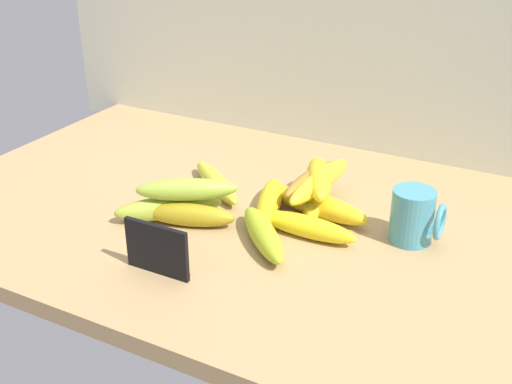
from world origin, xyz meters
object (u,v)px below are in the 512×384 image
object	(u,v)px
banana_3	(188,215)
banana_7	(169,208)
banana_2	(317,205)
chalkboard_sign	(157,251)
banana_8	(312,179)
banana_1	(312,197)
banana_10	(187,189)
banana_6	(216,182)
banana_0	(270,202)
banana_5	(307,227)
banana_4	(263,234)
banana_9	(320,181)
coffee_mug	(414,216)
banana_11	(319,179)

from	to	relation	value
banana_3	banana_7	world-z (taller)	banana_7
banana_2	banana_3	world-z (taller)	banana_2
chalkboard_sign	banana_8	world-z (taller)	chalkboard_sign
banana_1	banana_10	bearing A→B (deg)	-139.17
banana_6	banana_0	bearing A→B (deg)	-13.18
banana_10	chalkboard_sign	bearing A→B (deg)	-72.34
banana_5	banana_4	bearing A→B (deg)	-131.80
banana_9	banana_10	xyz separation A→B (cm)	(-18.86, -14.71, 0.41)
banana_5	banana_6	xyz separation A→B (cm)	(-22.68, 8.20, -0.15)
banana_5	banana_9	bearing A→B (deg)	101.14
coffee_mug	banana_11	size ratio (longest dim) A/B	0.54
banana_5	coffee_mug	bearing A→B (deg)	23.36
banana_2	banana_10	distance (cm)	23.40
chalkboard_sign	banana_1	bearing A→B (deg)	68.56
banana_0	banana_11	world-z (taller)	banana_11
banana_9	banana_11	bearing A→B (deg)	135.41
banana_6	banana_8	world-z (taller)	banana_8
banana_7	banana_9	world-z (taller)	banana_9
banana_1	banana_9	xyz separation A→B (cm)	(1.43, -0.35, 3.78)
banana_8	banana_2	bearing A→B (deg)	-51.02
banana_3	banana_0	bearing A→B (deg)	46.60
banana_3	banana_8	distance (cm)	23.48
banana_10	banana_1	bearing A→B (deg)	40.83
banana_3	banana_10	distance (cm)	4.40
banana_0	banana_3	xyz separation A→B (cm)	(-10.40, -11.00, -0.06)
banana_2	banana_8	size ratio (longest dim) A/B	1.18
banana_9	banana_11	world-z (taller)	banana_11
banana_1	banana_5	distance (cm)	11.19
banana_2	banana_7	xyz separation A→B (cm)	(-22.98, -13.17, -0.02)
banana_1	banana_9	size ratio (longest dim) A/B	0.92
banana_0	banana_6	size ratio (longest dim) A/B	0.90
chalkboard_sign	banana_11	size ratio (longest dim) A/B	0.65
coffee_mug	banana_7	xyz separation A→B (cm)	(-40.40, -12.41, -2.44)
banana_4	banana_9	world-z (taller)	banana_9
banana_4	banana_6	distance (cm)	22.40
chalkboard_sign	banana_10	xyz separation A→B (cm)	(-5.16, 16.20, 2.20)
banana_7	banana_10	bearing A→B (deg)	16.84
banana_6	banana_7	size ratio (longest dim) A/B	1.03
chalkboard_sign	banana_6	distance (cm)	29.72
banana_1	banana_8	xyz separation A→B (cm)	(-0.44, 0.34, 3.56)
chalkboard_sign	banana_6	world-z (taller)	chalkboard_sign
banana_0	banana_1	bearing A→B (deg)	42.75
banana_2	banana_0	bearing A→B (deg)	-162.13
banana_7	banana_10	size ratio (longest dim) A/B	1.08
banana_3	banana_4	distance (cm)	14.62
banana_0	banana_10	xyz separation A→B (cm)	(-11.44, -9.52, 3.95)
coffee_mug	banana_1	xyz separation A→B (cm)	(-19.60, 3.67, -2.73)
banana_3	banana_11	bearing A→B (deg)	43.41
banana_0	banana_10	bearing A→B (deg)	-140.23
banana_8	banana_10	xyz separation A→B (cm)	(-16.99, -15.40, 0.63)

